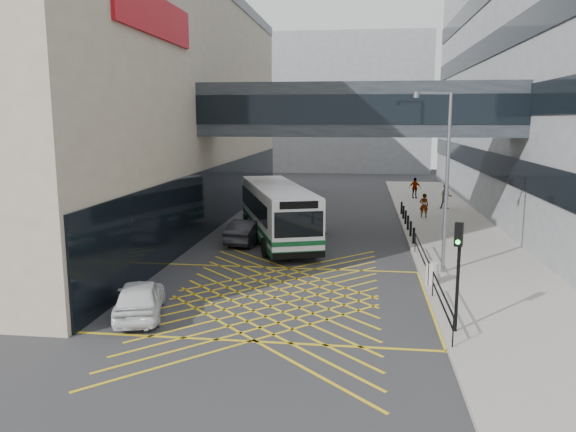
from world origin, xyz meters
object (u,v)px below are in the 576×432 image
at_px(street_lamp, 443,172).
at_px(litter_bin, 432,273).
at_px(bus, 277,211).
at_px(pedestrian_a, 424,205).
at_px(pedestrian_c, 415,188).
at_px(car_silver, 311,219).
at_px(pedestrian_b, 446,197).
at_px(car_dark, 248,231).
at_px(car_white, 140,298).
at_px(traffic_light, 458,261).

xyz_separation_m(street_lamp, litter_bin, (-0.55, -1.93, -4.08)).
relative_size(bus, pedestrian_a, 6.96).
relative_size(street_lamp, pedestrian_c, 4.45).
distance_m(bus, litter_bin, 11.45).
relative_size(bus, car_silver, 2.69).
xyz_separation_m(bus, pedestrian_b, (11.28, 12.29, -0.64)).
bearing_deg(pedestrian_b, litter_bin, -95.00).
relative_size(car_silver, pedestrian_b, 2.34).
distance_m(bus, car_dark, 2.07).
distance_m(street_lamp, pedestrian_c, 24.68).
xyz_separation_m(car_white, pedestrian_c, (12.41, 31.27, 0.37)).
bearing_deg(traffic_light, litter_bin, 112.23).
bearing_deg(pedestrian_c, litter_bin, 104.14).
bearing_deg(street_lamp, pedestrian_c, 69.30).
bearing_deg(litter_bin, traffic_light, -89.02).
relative_size(car_silver, street_lamp, 0.55).
bearing_deg(pedestrian_b, pedestrian_a, -112.44).
relative_size(car_white, car_dark, 0.99).
distance_m(litter_bin, pedestrian_b, 20.89).
distance_m(traffic_light, pedestrian_a, 22.04).
xyz_separation_m(car_silver, pedestrian_a, (7.50, 4.77, 0.32)).
distance_m(traffic_light, pedestrian_c, 31.84).
height_order(traffic_light, pedestrian_a, traffic_light).
distance_m(traffic_light, litter_bin, 5.78).
relative_size(car_white, street_lamp, 0.54).
relative_size(traffic_light, pedestrian_b, 1.94).
xyz_separation_m(car_white, street_lamp, (11.32, 6.88, 4.01)).
bearing_deg(car_white, pedestrian_a, -135.48).
relative_size(car_silver, pedestrian_c, 2.44).
distance_m(car_white, litter_bin, 11.85).
bearing_deg(pedestrian_c, car_dark, 77.47).
height_order(car_white, pedestrian_b, pedestrian_b).
bearing_deg(bus, car_dark, -169.48).
relative_size(traffic_light, pedestrian_c, 2.03).
height_order(car_dark, pedestrian_a, pedestrian_a).
relative_size(car_dark, car_silver, 1.00).
relative_size(car_dark, traffic_light, 1.21).
bearing_deg(litter_bin, pedestrian_a, 85.21).
bearing_deg(street_lamp, car_white, -166.84).
bearing_deg(car_white, pedestrian_b, -135.08).
bearing_deg(pedestrian_a, litter_bin, 88.87).
bearing_deg(car_white, litter_bin, -171.25).
relative_size(traffic_light, street_lamp, 0.46).
distance_m(car_silver, litter_bin, 13.22).
relative_size(car_white, car_silver, 0.99).
relative_size(bus, pedestrian_c, 6.57).
distance_m(car_silver, traffic_light, 18.36).
height_order(pedestrian_a, pedestrian_c, pedestrian_c).
distance_m(pedestrian_a, pedestrian_b, 4.60).
xyz_separation_m(traffic_light, pedestrian_c, (1.55, 31.77, -1.47)).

